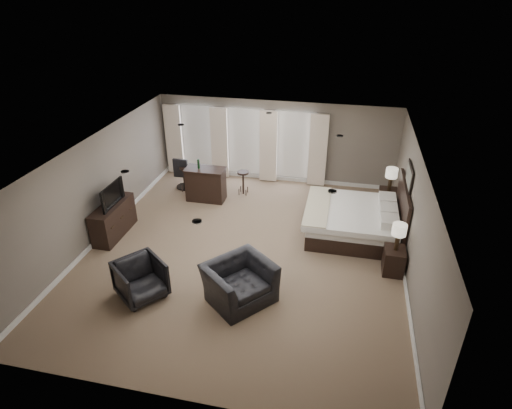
% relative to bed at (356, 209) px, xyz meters
% --- Properties ---
extents(room, '(7.60, 8.60, 2.64)m').
position_rel_bed_xyz_m(room, '(-2.58, -1.36, 0.56)').
color(room, '#755F4A').
rests_on(room, ground).
extents(window_bay, '(5.25, 0.20, 2.30)m').
position_rel_bed_xyz_m(window_bay, '(-3.58, 2.75, 0.46)').
color(window_bay, silver).
rests_on(window_bay, room).
extents(bed, '(2.33, 2.23, 1.48)m').
position_rel_bed_xyz_m(bed, '(0.00, 0.00, 0.00)').
color(bed, silver).
rests_on(bed, ground).
extents(nightstand_near, '(0.45, 0.55, 0.60)m').
position_rel_bed_xyz_m(nightstand_near, '(0.89, -1.45, -0.44)').
color(nightstand_near, black).
rests_on(nightstand_near, ground).
extents(nightstand_far, '(0.49, 0.59, 0.65)m').
position_rel_bed_xyz_m(nightstand_far, '(0.89, 1.45, -0.42)').
color(nightstand_far, black).
rests_on(nightstand_far, ground).
extents(lamp_near, '(0.31, 0.31, 0.64)m').
position_rel_bed_xyz_m(lamp_near, '(0.89, -1.45, 0.18)').
color(lamp_near, beige).
rests_on(lamp_near, nightstand_near).
extents(lamp_far, '(0.33, 0.33, 0.67)m').
position_rel_bed_xyz_m(lamp_far, '(0.89, 1.45, 0.24)').
color(lamp_far, beige).
rests_on(lamp_far, nightstand_far).
extents(wall_art, '(0.04, 0.96, 0.56)m').
position_rel_bed_xyz_m(wall_art, '(1.12, 0.00, 1.01)').
color(wall_art, slate).
rests_on(wall_art, room).
extents(dresser, '(0.48, 1.50, 0.87)m').
position_rel_bed_xyz_m(dresser, '(-6.03, -1.34, -0.31)').
color(dresser, black).
rests_on(dresser, ground).
extents(tv, '(0.58, 1.01, 0.13)m').
position_rel_bed_xyz_m(tv, '(-6.03, -1.34, 0.20)').
color(tv, black).
rests_on(tv, dresser).
extents(armchair_near, '(1.48, 1.53, 1.13)m').
position_rel_bed_xyz_m(armchair_near, '(-2.27, -3.08, -0.18)').
color(armchair_near, black).
rests_on(armchair_near, ground).
extents(armchair_far, '(1.22, 1.23, 0.92)m').
position_rel_bed_xyz_m(armchair_far, '(-4.28, -3.42, -0.28)').
color(armchair_far, black).
rests_on(armchair_far, ground).
extents(bar_counter, '(1.16, 0.60, 1.01)m').
position_rel_bed_xyz_m(bar_counter, '(-4.33, 1.03, -0.24)').
color(bar_counter, black).
rests_on(bar_counter, ground).
extents(bar_stool_left, '(0.40, 0.40, 0.81)m').
position_rel_bed_xyz_m(bar_stool_left, '(-5.10, 1.47, -0.34)').
color(bar_stool_left, black).
rests_on(bar_stool_left, ground).
extents(bar_stool_right, '(0.45, 0.45, 0.74)m').
position_rel_bed_xyz_m(bar_stool_right, '(-3.34, 1.63, -0.37)').
color(bar_stool_right, black).
rests_on(bar_stool_right, ground).
extents(desk_chair, '(0.54, 0.54, 1.05)m').
position_rel_bed_xyz_m(desk_chair, '(-5.25, 1.66, -0.22)').
color(desk_chair, black).
rests_on(desk_chair, ground).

